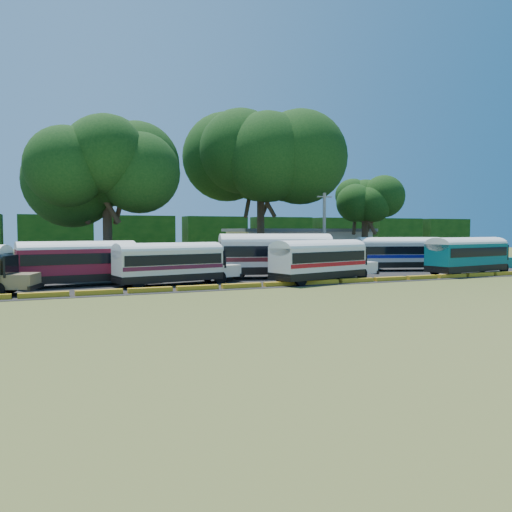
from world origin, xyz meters
name	(u,v)px	position (x,y,z in m)	size (l,w,h in m)	color
ground	(268,289)	(0.00, 0.00, 0.00)	(160.00, 160.00, 0.00)	#3B4E1A
asphalt_strip	(223,273)	(1.00, 12.00, 0.01)	(64.00, 24.00, 0.02)	black
curb	(262,285)	(0.00, 1.00, 0.15)	(53.70, 0.45, 0.30)	orange
terminal_building	(299,243)	(18.00, 30.00, 2.03)	(19.00, 9.00, 4.00)	silver
treeline_backdrop	(140,235)	(0.00, 48.00, 3.00)	(130.00, 4.00, 6.00)	black
bus_red	(81,260)	(-11.17, 6.46, 1.76)	(9.57, 3.47, 3.07)	black
bus_cream_west	(171,261)	(-5.36, 4.43, 1.67)	(9.25, 3.86, 2.96)	black
bus_cream_east	(278,253)	(3.61, 6.23, 2.00)	(11.06, 5.08, 3.53)	black
bus_white_red	(321,258)	(5.15, 2.16, 1.75)	(9.70, 4.76, 3.10)	black
bus_white_blue	(400,252)	(17.36, 8.36, 1.78)	(9.83, 4.96, 3.14)	black
bus_teal	(469,253)	(19.80, 2.51, 1.84)	(10.00, 3.95, 3.20)	black
tree_west	(106,161)	(-8.37, 15.79, 9.81)	(10.91, 10.91, 13.84)	#352A1A
tree_center	(261,158)	(8.05, 19.97, 11.49)	(12.71, 12.71, 16.18)	#352A1A
tree_east	(365,201)	(23.66, 23.04, 7.45)	(7.15, 7.15, 10.15)	#352A1A
utility_pole	(324,230)	(11.28, 12.06, 3.79)	(1.60, 0.30, 7.36)	gray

